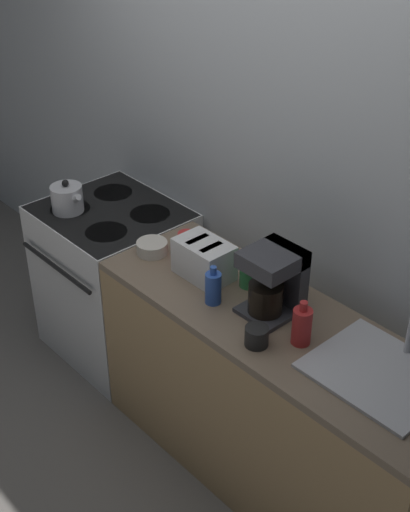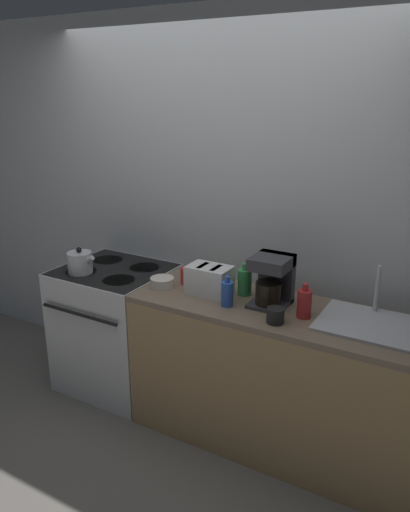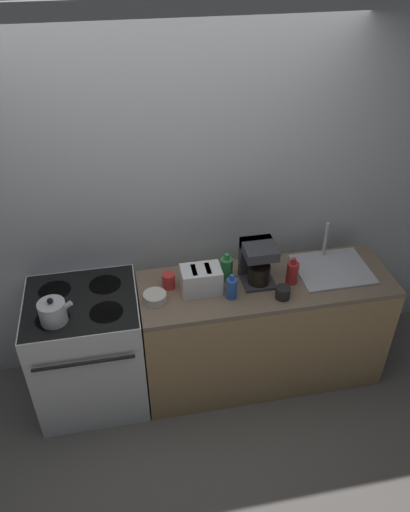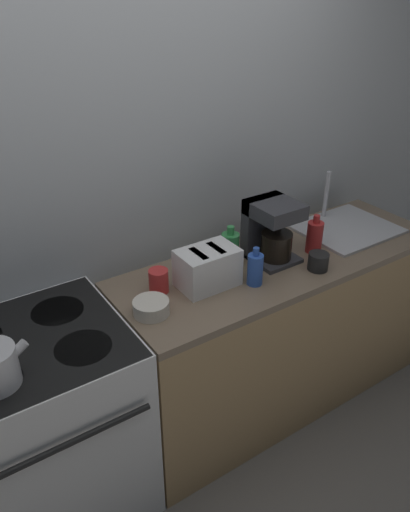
{
  "view_description": "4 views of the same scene",
  "coord_description": "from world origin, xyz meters",
  "px_view_note": "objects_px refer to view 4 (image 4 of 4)",
  "views": [
    {
      "loc": [
        2.18,
        -1.52,
        2.72
      ],
      "look_at": [
        0.17,
        0.3,
        1.01
      ],
      "focal_mm": 50.0,
      "sensor_mm": 36.0,
      "label": 1
    },
    {
      "loc": [
        1.56,
        -2.18,
        2.09
      ],
      "look_at": [
        0.13,
        0.31,
        1.13
      ],
      "focal_mm": 35.0,
      "sensor_mm": 36.0,
      "label": 2
    },
    {
      "loc": [
        -0.3,
        -2.23,
        3.03
      ],
      "look_at": [
        0.2,
        0.35,
        1.13
      ],
      "focal_mm": 35.0,
      "sensor_mm": 36.0,
      "label": 3
    },
    {
      "loc": [
        -0.9,
        -1.27,
        2.11
      ],
      "look_at": [
        0.2,
        0.36,
        1.01
      ],
      "focal_mm": 35.0,
      "sensor_mm": 36.0,
      "label": 4
    }
  ],
  "objects_px": {
    "toaster": "(207,268)",
    "bottle_green": "(230,249)",
    "bottle_blue": "(255,269)",
    "bowl": "(151,307)",
    "stove": "(46,425)",
    "coffee_maker": "(270,229)",
    "cup_black": "(318,262)",
    "bottle_red": "(315,236)",
    "cup_red": "(159,281)"
  },
  "relations": [
    {
      "from": "toaster",
      "to": "bottle_red",
      "type": "xyz_separation_m",
      "value": [
        0.62,
        -0.04,
        -0.01
      ]
    },
    {
      "from": "coffee_maker",
      "to": "cup_black",
      "type": "distance_m",
      "value": 0.27
    },
    {
      "from": "bottle_blue",
      "to": "bottle_red",
      "type": "height_order",
      "value": "bottle_red"
    },
    {
      "from": "bottle_blue",
      "to": "cup_black",
      "type": "height_order",
      "value": "bottle_blue"
    },
    {
      "from": "stove",
      "to": "toaster",
      "type": "bearing_deg",
      "value": -2.85
    },
    {
      "from": "bottle_green",
      "to": "bottle_blue",
      "type": "xyz_separation_m",
      "value": [
        -0.01,
        -0.2,
        -0.01
      ]
    },
    {
      "from": "bottle_green",
      "to": "bottle_blue",
      "type": "distance_m",
      "value": 0.21
    },
    {
      "from": "cup_black",
      "to": "stove",
      "type": "bearing_deg",
      "value": 170.54
    },
    {
      "from": "cup_red",
      "to": "bowl",
      "type": "xyz_separation_m",
      "value": [
        -0.11,
        -0.13,
        -0.02
      ]
    },
    {
      "from": "coffee_maker",
      "to": "bottle_green",
      "type": "bearing_deg",
      "value": 165.6
    },
    {
      "from": "stove",
      "to": "coffee_maker",
      "type": "xyz_separation_m",
      "value": [
        1.19,
        0.0,
        0.6
      ]
    },
    {
      "from": "bottle_blue",
      "to": "bowl",
      "type": "bearing_deg",
      "value": 173.47
    },
    {
      "from": "bottle_red",
      "to": "bowl",
      "type": "xyz_separation_m",
      "value": [
        -0.93,
        -0.02,
        -0.05
      ]
    },
    {
      "from": "toaster",
      "to": "bottle_red",
      "type": "height_order",
      "value": "bottle_red"
    },
    {
      "from": "coffee_maker",
      "to": "bowl",
      "type": "relative_size",
      "value": 1.98
    },
    {
      "from": "bottle_blue",
      "to": "cup_black",
      "type": "relative_size",
      "value": 1.88
    },
    {
      "from": "bottle_blue",
      "to": "stove",
      "type": "bearing_deg",
      "value": 171.26
    },
    {
      "from": "toaster",
      "to": "stove",
      "type": "bearing_deg",
      "value": 177.15
    },
    {
      "from": "cup_black",
      "to": "cup_red",
      "type": "height_order",
      "value": "cup_red"
    },
    {
      "from": "cup_black",
      "to": "cup_red",
      "type": "bearing_deg",
      "value": 160.62
    },
    {
      "from": "coffee_maker",
      "to": "cup_black",
      "type": "relative_size",
      "value": 3.07
    },
    {
      "from": "toaster",
      "to": "cup_red",
      "type": "bearing_deg",
      "value": 160.32
    },
    {
      "from": "toaster",
      "to": "bottle_green",
      "type": "xyz_separation_m",
      "value": [
        0.19,
        0.09,
        -0.0
      ]
    },
    {
      "from": "bowl",
      "to": "coffee_maker",
      "type": "bearing_deg",
      "value": 7.85
    },
    {
      "from": "cup_red",
      "to": "bottle_green",
      "type": "bearing_deg",
      "value": 2.96
    },
    {
      "from": "cup_red",
      "to": "bowl",
      "type": "distance_m",
      "value": 0.17
    },
    {
      "from": "stove",
      "to": "bottle_red",
      "type": "distance_m",
      "value": 1.51
    },
    {
      "from": "bottle_green",
      "to": "bottle_blue",
      "type": "height_order",
      "value": "bottle_green"
    },
    {
      "from": "toaster",
      "to": "coffee_maker",
      "type": "bearing_deg",
      "value": 6.32
    },
    {
      "from": "toaster",
      "to": "cup_black",
      "type": "xyz_separation_m",
      "value": [
        0.51,
        -0.18,
        -0.05
      ]
    },
    {
      "from": "coffee_maker",
      "to": "bottle_green",
      "type": "relative_size",
      "value": 1.5
    },
    {
      "from": "toaster",
      "to": "coffee_maker",
      "type": "height_order",
      "value": "coffee_maker"
    },
    {
      "from": "coffee_maker",
      "to": "cup_red",
      "type": "bearing_deg",
      "value": 177.1
    },
    {
      "from": "stove",
      "to": "bottle_red",
      "type": "bearing_deg",
      "value": -3.07
    },
    {
      "from": "bowl",
      "to": "toaster",
      "type": "bearing_deg",
      "value": 9.73
    },
    {
      "from": "coffee_maker",
      "to": "cup_black",
      "type": "height_order",
      "value": "coffee_maker"
    },
    {
      "from": "bottle_green",
      "to": "cup_red",
      "type": "relative_size",
      "value": 1.88
    },
    {
      "from": "coffee_maker",
      "to": "bottle_red",
      "type": "distance_m",
      "value": 0.25
    },
    {
      "from": "bottle_red",
      "to": "cup_black",
      "type": "relative_size",
      "value": 2.04
    },
    {
      "from": "bottle_red",
      "to": "bowl",
      "type": "distance_m",
      "value": 0.93
    },
    {
      "from": "coffee_maker",
      "to": "bottle_green",
      "type": "xyz_separation_m",
      "value": [
        -0.2,
        0.05,
        -0.07
      ]
    },
    {
      "from": "toaster",
      "to": "bottle_green",
      "type": "bearing_deg",
      "value": 26.02
    },
    {
      "from": "bottle_blue",
      "to": "cup_red",
      "type": "height_order",
      "value": "bottle_blue"
    },
    {
      "from": "coffee_maker",
      "to": "bowl",
      "type": "height_order",
      "value": "coffee_maker"
    },
    {
      "from": "stove",
      "to": "cup_black",
      "type": "xyz_separation_m",
      "value": [
        1.3,
        -0.22,
        0.48
      ]
    },
    {
      "from": "toaster",
      "to": "bottle_red",
      "type": "relative_size",
      "value": 1.33
    },
    {
      "from": "coffee_maker",
      "to": "bowl",
      "type": "bearing_deg",
      "value": -172.15
    },
    {
      "from": "bottle_red",
      "to": "cup_red",
      "type": "relative_size",
      "value": 1.87
    },
    {
      "from": "coffee_maker",
      "to": "cup_red",
      "type": "height_order",
      "value": "coffee_maker"
    },
    {
      "from": "stove",
      "to": "bottle_blue",
      "type": "xyz_separation_m",
      "value": [
        0.97,
        -0.15,
        0.52
      ]
    }
  ]
}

